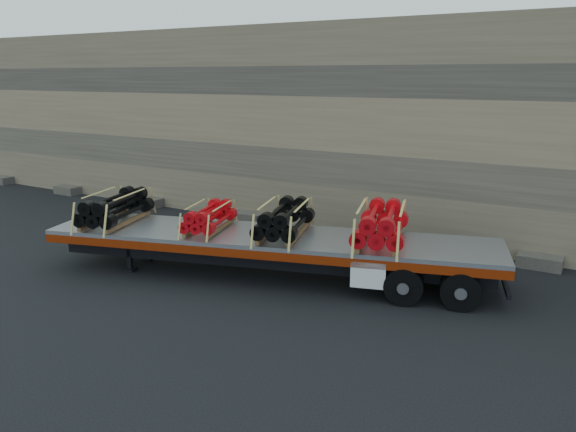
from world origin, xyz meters
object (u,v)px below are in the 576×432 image
trailer (269,256)px  bundle_rear (381,225)px  bundle_front (115,209)px  bundle_midrear (284,220)px  bundle_midfront (209,218)px

trailer → bundle_rear: bearing=0.0°
bundle_front → trailer: bearing=0.0°
bundle_front → bundle_midrear: bundle_front is taller
trailer → bundle_midfront: bundle_midfront is taller
trailer → bundle_rear: size_ratio=4.85×
bundle_midfront → bundle_midrear: bearing=0.0°
trailer → bundle_rear: bundle_rear is taller
bundle_rear → trailer: bearing=180.0°
bundle_midrear → bundle_midfront: bearing=180.0°
bundle_front → bundle_rear: size_ratio=0.95×
bundle_front → bundle_midfront: 2.84m
bundle_front → bundle_midrear: bearing=0.0°
bundle_midfront → bundle_rear: 4.62m
bundle_midrear → bundle_rear: size_ratio=0.93×
trailer → bundle_midrear: size_ratio=5.22×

